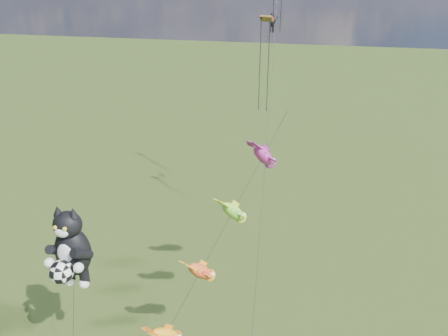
# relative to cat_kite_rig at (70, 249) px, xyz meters

# --- Properties ---
(ground) EXTENTS (300.00, 300.00, 0.00)m
(ground) POSITION_rel_cat_kite_rig_xyz_m (-2.44, 2.77, -9.06)
(ground) COLOR #1F340D
(cat_kite_rig) EXTENTS (2.46, 4.15, 11.76)m
(cat_kite_rig) POSITION_rel_cat_kite_rig_xyz_m (0.00, 0.00, 0.00)
(cat_kite_rig) COLOR brown
(cat_kite_rig) RESTS_ON ground
(fish_windsock_rig) EXTENTS (7.55, 14.18, 15.38)m
(fish_windsock_rig) POSITION_rel_cat_kite_rig_xyz_m (7.81, 3.43, -0.43)
(fish_windsock_rig) COLOR brown
(fish_windsock_rig) RESTS_ON ground
(parafoil_rig) EXTENTS (2.67, 17.40, 27.92)m
(parafoil_rig) POSITION_rel_cat_kite_rig_xyz_m (8.45, 18.72, 10.99)
(parafoil_rig) COLOR brown
(parafoil_rig) RESTS_ON ground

